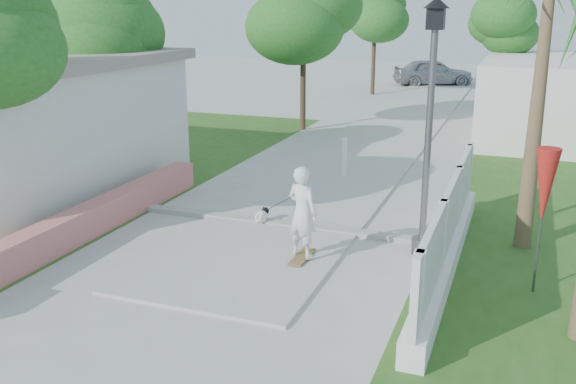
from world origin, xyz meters
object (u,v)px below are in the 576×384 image
at_px(street_lamp, 429,121).
at_px(patio_umbrella, 545,188).
at_px(parked_car, 433,72).
at_px(bollard, 344,157).
at_px(dog, 262,216).
at_px(skateboarder, 281,206).

height_order(street_lamp, patio_umbrella, street_lamp).
xyz_separation_m(street_lamp, parked_car, (-3.43, 25.26, -1.70)).
distance_m(street_lamp, parked_car, 25.54).
height_order(street_lamp, parked_car, street_lamp).
xyz_separation_m(bollard, parked_car, (-0.73, 20.76, 0.14)).
bearing_deg(dog, patio_umbrella, -10.25).
bearing_deg(dog, street_lamp, -2.47).
bearing_deg(skateboarder, street_lamp, -151.54).
bearing_deg(parked_car, patio_umbrella, 168.21).
distance_m(bollard, skateboarder, 4.88).
height_order(patio_umbrella, parked_car, patio_umbrella).
xyz_separation_m(bollard, skateboarder, (0.13, -4.87, 0.15)).
bearing_deg(skateboarder, parked_car, -67.91).
height_order(skateboarder, parked_car, skateboarder).
bearing_deg(bollard, patio_umbrella, -50.09).
xyz_separation_m(street_lamp, bollard, (-2.70, 4.50, -1.84)).
bearing_deg(skateboarder, dog, -28.51).
distance_m(bollard, patio_umbrella, 7.25).
height_order(bollard, skateboarder, skateboarder).
xyz_separation_m(bollard, patio_umbrella, (4.60, -5.50, 1.10)).
xyz_separation_m(dog, parked_car, (-0.13, 24.80, 0.53)).
relative_size(skateboarder, parked_car, 0.50).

